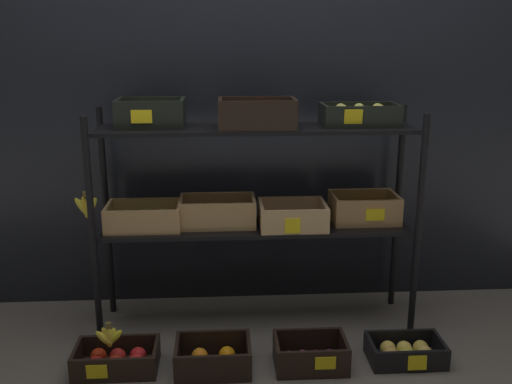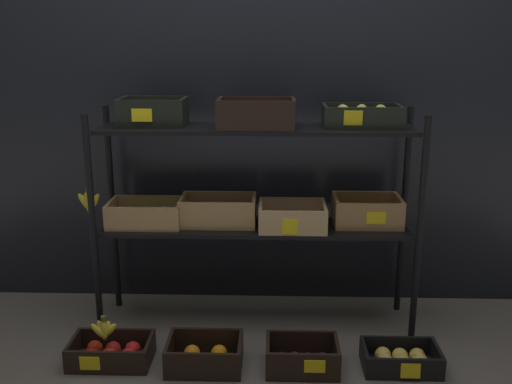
{
  "view_description": "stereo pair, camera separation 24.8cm",
  "coord_description": "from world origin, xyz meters",
  "px_view_note": "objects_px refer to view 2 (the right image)",
  "views": [
    {
      "loc": [
        -0.17,
        -2.7,
        1.44
      ],
      "look_at": [
        0.0,
        0.0,
        0.7
      ],
      "focal_mm": 40.09,
      "sensor_mm": 36.0,
      "label": 1
    },
    {
      "loc": [
        0.08,
        -2.7,
        1.44
      ],
      "look_at": [
        0.0,
        0.0,
        0.7
      ],
      "focal_mm": 40.09,
      "sensor_mm": 36.0,
      "label": 2
    }
  ],
  "objects_px": {
    "crate_ground_apple_red": "(112,353)",
    "banana_bunch_loose": "(104,330)",
    "display_rack": "(255,180)",
    "crate_ground_apple_gold": "(401,359)",
    "crate_ground_plum": "(302,359)",
    "crate_ground_orange": "(205,357)"
  },
  "relations": [
    {
      "from": "crate_ground_apple_gold",
      "to": "banana_bunch_loose",
      "type": "height_order",
      "value": "banana_bunch_loose"
    },
    {
      "from": "display_rack",
      "to": "crate_ground_orange",
      "type": "relative_size",
      "value": 4.92
    },
    {
      "from": "display_rack",
      "to": "crate_ground_apple_red",
      "type": "relative_size",
      "value": 4.49
    },
    {
      "from": "crate_ground_orange",
      "to": "banana_bunch_loose",
      "type": "bearing_deg",
      "value": 177.2
    },
    {
      "from": "display_rack",
      "to": "crate_ground_apple_gold",
      "type": "relative_size",
      "value": 4.84
    },
    {
      "from": "display_rack",
      "to": "banana_bunch_loose",
      "type": "distance_m",
      "value": 0.99
    },
    {
      "from": "crate_ground_orange",
      "to": "crate_ground_plum",
      "type": "bearing_deg",
      "value": -0.47
    },
    {
      "from": "display_rack",
      "to": "crate_ground_apple_gold",
      "type": "bearing_deg",
      "value": -32.08
    },
    {
      "from": "crate_ground_orange",
      "to": "crate_ground_apple_red",
      "type": "bearing_deg",
      "value": 176.5
    },
    {
      "from": "banana_bunch_loose",
      "to": "crate_ground_apple_red",
      "type": "bearing_deg",
      "value": 9.66
    },
    {
      "from": "display_rack",
      "to": "crate_ground_apple_gold",
      "type": "distance_m",
      "value": 1.07
    },
    {
      "from": "crate_ground_plum",
      "to": "crate_ground_apple_gold",
      "type": "bearing_deg",
      "value": 2.39
    },
    {
      "from": "crate_ground_apple_red",
      "to": "crate_ground_apple_gold",
      "type": "xyz_separation_m",
      "value": [
        1.31,
        -0.01,
        -0.0
      ]
    },
    {
      "from": "crate_ground_plum",
      "to": "banana_bunch_loose",
      "type": "height_order",
      "value": "banana_bunch_loose"
    },
    {
      "from": "crate_ground_apple_red",
      "to": "crate_ground_plum",
      "type": "height_order",
      "value": "crate_ground_plum"
    },
    {
      "from": "crate_ground_apple_gold",
      "to": "banana_bunch_loose",
      "type": "distance_m",
      "value": 1.34
    },
    {
      "from": "crate_ground_orange",
      "to": "banana_bunch_loose",
      "type": "distance_m",
      "value": 0.47
    },
    {
      "from": "crate_ground_plum",
      "to": "banana_bunch_loose",
      "type": "xyz_separation_m",
      "value": [
        -0.89,
        0.03,
        0.11
      ]
    },
    {
      "from": "crate_ground_apple_red",
      "to": "crate_ground_apple_gold",
      "type": "relative_size",
      "value": 1.08
    },
    {
      "from": "display_rack",
      "to": "banana_bunch_loose",
      "type": "relative_size",
      "value": 12.2
    },
    {
      "from": "display_rack",
      "to": "crate_ground_apple_red",
      "type": "bearing_deg",
      "value": -147.68
    },
    {
      "from": "crate_ground_apple_red",
      "to": "banana_bunch_loose",
      "type": "bearing_deg",
      "value": -170.34
    }
  ]
}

